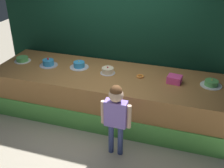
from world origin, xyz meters
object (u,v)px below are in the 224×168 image
(donut, at_px, (140,76))
(child_figure, at_px, (116,111))
(pink_box, at_px, (174,79))
(cake_right, at_px, (108,71))
(cake_far_right, at_px, (211,83))
(cake_left, at_px, (48,63))
(cake_far_left, at_px, (22,59))
(cake_center, at_px, (79,65))

(donut, bearing_deg, child_figure, -95.60)
(pink_box, distance_m, donut, 0.59)
(child_figure, xyz_separation_m, cake_right, (-0.48, 1.06, 0.09))
(cake_far_right, bearing_deg, cake_left, -178.22)
(donut, bearing_deg, cake_left, -178.61)
(cake_far_left, bearing_deg, pink_box, -0.19)
(cake_right, distance_m, cake_far_right, 1.76)
(pink_box, bearing_deg, cake_right, 179.73)
(child_figure, xyz_separation_m, cake_center, (-1.07, 1.14, 0.09))
(cake_far_left, xyz_separation_m, cake_far_right, (3.52, 0.07, 0.00))
(child_figure, bearing_deg, cake_center, 133.06)
(cake_far_left, distance_m, cake_center, 1.17)
(cake_right, bearing_deg, cake_far_left, 179.85)
(cake_center, height_order, cake_right, cake_center)
(cake_center, bearing_deg, cake_far_left, -176.50)
(child_figure, bearing_deg, donut, 84.40)
(child_figure, xyz_separation_m, cake_far_right, (1.28, 1.14, 0.09))
(child_figure, xyz_separation_m, donut, (0.11, 1.09, 0.06))
(cake_right, bearing_deg, cake_far_right, 2.30)
(pink_box, relative_size, cake_right, 0.86)
(donut, relative_size, cake_far_left, 0.42)
(donut, bearing_deg, cake_far_right, 2.38)
(child_figure, height_order, cake_center, child_figure)
(donut, distance_m, cake_right, 0.59)
(pink_box, height_order, cake_far_left, pink_box)
(cake_left, xyz_separation_m, cake_far_right, (2.93, 0.09, -0.01))
(pink_box, relative_size, cake_far_right, 0.66)
(donut, xyz_separation_m, cake_right, (-0.59, -0.02, 0.03))
(cake_far_left, bearing_deg, cake_left, -2.44)
(cake_far_left, bearing_deg, child_figure, -25.53)
(cake_far_left, distance_m, cake_right, 1.76)
(cake_left, distance_m, cake_far_right, 2.93)
(cake_left, relative_size, cake_far_right, 0.99)
(cake_center, distance_m, cake_far_right, 2.35)
(donut, height_order, cake_right, cake_right)
(donut, xyz_separation_m, cake_far_right, (1.17, 0.05, 0.03))
(child_figure, height_order, cake_far_left, child_figure)
(child_figure, relative_size, cake_center, 3.33)
(donut, bearing_deg, cake_center, 177.36)
(pink_box, relative_size, cake_left, 0.67)
(cake_center, xyz_separation_m, cake_far_right, (2.35, -0.01, -0.01))
(cake_center, bearing_deg, donut, -2.64)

